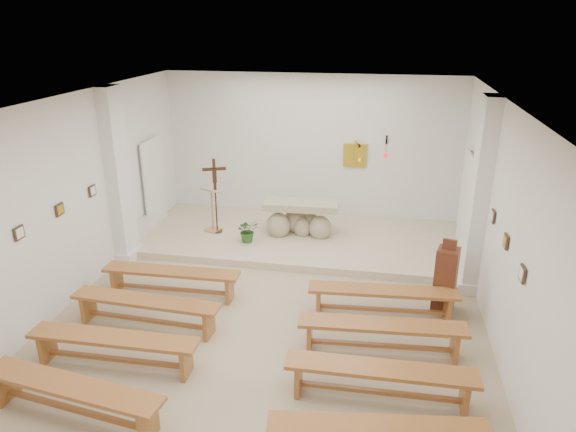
% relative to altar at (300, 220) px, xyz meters
% --- Properties ---
extents(ground, '(7.00, 10.00, 0.00)m').
position_rel_altar_xyz_m(ground, '(0.02, -3.57, -0.47)').
color(ground, '#C1AD8B').
rests_on(ground, ground).
extents(wall_left, '(0.02, 10.00, 3.50)m').
position_rel_altar_xyz_m(wall_left, '(-3.47, -3.57, 1.28)').
color(wall_left, silver).
rests_on(wall_left, ground).
extents(wall_right, '(0.02, 10.00, 3.50)m').
position_rel_altar_xyz_m(wall_right, '(3.51, -3.57, 1.28)').
color(wall_right, silver).
rests_on(wall_right, ground).
extents(wall_back, '(7.00, 0.02, 3.50)m').
position_rel_altar_xyz_m(wall_back, '(0.02, 1.42, 1.28)').
color(wall_back, silver).
rests_on(wall_back, ground).
extents(ceiling, '(7.00, 10.00, 0.02)m').
position_rel_altar_xyz_m(ceiling, '(0.02, -3.57, 3.02)').
color(ceiling, silver).
rests_on(ceiling, wall_back).
extents(sanctuary_platform, '(6.98, 3.00, 0.15)m').
position_rel_altar_xyz_m(sanctuary_platform, '(0.02, -0.07, -0.40)').
color(sanctuary_platform, beige).
rests_on(sanctuary_platform, ground).
extents(pilaster_left, '(0.26, 0.55, 3.50)m').
position_rel_altar_xyz_m(pilaster_left, '(-3.35, -1.57, 1.28)').
color(pilaster_left, white).
rests_on(pilaster_left, ground).
extents(pilaster_right, '(0.26, 0.55, 3.50)m').
position_rel_altar_xyz_m(pilaster_right, '(3.39, -1.57, 1.28)').
color(pilaster_right, white).
rests_on(pilaster_right, ground).
extents(gold_wall_relief, '(0.55, 0.04, 0.55)m').
position_rel_altar_xyz_m(gold_wall_relief, '(1.07, 1.39, 1.18)').
color(gold_wall_relief, gold).
rests_on(gold_wall_relief, wall_back).
extents(sanctuary_lamp, '(0.11, 0.36, 0.44)m').
position_rel_altar_xyz_m(sanctuary_lamp, '(1.77, 1.14, 1.34)').
color(sanctuary_lamp, black).
rests_on(sanctuary_lamp, wall_back).
extents(station_frame_left_front, '(0.03, 0.20, 0.20)m').
position_rel_altar_xyz_m(station_frame_left_front, '(-3.45, -4.37, 1.25)').
color(station_frame_left_front, '#3B271A').
rests_on(station_frame_left_front, wall_left).
extents(station_frame_left_mid, '(0.03, 0.20, 0.20)m').
position_rel_altar_xyz_m(station_frame_left_mid, '(-3.45, -3.37, 1.25)').
color(station_frame_left_mid, '#3B271A').
rests_on(station_frame_left_mid, wall_left).
extents(station_frame_left_rear, '(0.03, 0.20, 0.20)m').
position_rel_altar_xyz_m(station_frame_left_rear, '(-3.45, -2.37, 1.25)').
color(station_frame_left_rear, '#3B271A').
rests_on(station_frame_left_rear, wall_left).
extents(station_frame_right_front, '(0.03, 0.20, 0.20)m').
position_rel_altar_xyz_m(station_frame_right_front, '(3.49, -4.37, 1.25)').
color(station_frame_right_front, '#3B271A').
rests_on(station_frame_right_front, wall_right).
extents(station_frame_right_mid, '(0.03, 0.20, 0.20)m').
position_rel_altar_xyz_m(station_frame_right_mid, '(3.49, -3.37, 1.25)').
color(station_frame_right_mid, '#3B271A').
rests_on(station_frame_right_mid, wall_right).
extents(station_frame_right_rear, '(0.03, 0.20, 0.20)m').
position_rel_altar_xyz_m(station_frame_right_rear, '(3.49, -2.37, 1.25)').
color(station_frame_right_rear, '#3B271A').
rests_on(station_frame_right_rear, wall_right).
extents(radiator_left, '(0.10, 0.85, 0.52)m').
position_rel_altar_xyz_m(radiator_left, '(-3.41, -0.87, -0.20)').
color(radiator_left, silver).
rests_on(radiator_left, ground).
extents(radiator_right, '(0.10, 0.85, 0.52)m').
position_rel_altar_xyz_m(radiator_right, '(3.45, -0.87, -0.20)').
color(radiator_right, silver).
rests_on(radiator_right, ground).
extents(altar, '(1.66, 0.77, 0.84)m').
position_rel_altar_xyz_m(altar, '(0.00, 0.00, 0.00)').
color(altar, tan).
rests_on(altar, sanctuary_platform).
extents(lectern, '(0.45, 0.41, 1.05)m').
position_rel_altar_xyz_m(lectern, '(-1.97, -0.18, 0.19)').
color(lectern, tan).
rests_on(lectern, sanctuary_platform).
extents(crucifix_stand, '(0.49, 0.23, 1.70)m').
position_rel_altar_xyz_m(crucifix_stand, '(-1.85, -0.24, 0.66)').
color(crucifix_stand, '#361C11').
rests_on(crucifix_stand, sanctuary_platform).
extents(potted_plant, '(0.60, 0.58, 0.51)m').
position_rel_altar_xyz_m(potted_plant, '(-1.03, -0.61, -0.07)').
color(potted_plant, '#2A5321').
rests_on(potted_plant, sanctuary_platform).
extents(donation_pedestal, '(0.42, 0.42, 1.30)m').
position_rel_altar_xyz_m(donation_pedestal, '(2.88, -2.43, 0.10)').
color(donation_pedestal, brown).
rests_on(donation_pedestal, ground).
extents(bench_left_front, '(2.45, 0.45, 0.52)m').
position_rel_altar_xyz_m(bench_left_front, '(-1.82, -2.87, -0.09)').
color(bench_left_front, '#9A642C').
rests_on(bench_left_front, ground).
extents(bench_right_front, '(2.46, 0.57, 0.52)m').
position_rel_altar_xyz_m(bench_right_front, '(1.86, -2.87, -0.09)').
color(bench_right_front, '#9A642C').
rests_on(bench_right_front, ground).
extents(bench_left_second, '(2.46, 0.50, 0.52)m').
position_rel_altar_xyz_m(bench_left_second, '(-1.82, -3.90, -0.09)').
color(bench_left_second, '#9A642C').
rests_on(bench_left_second, ground).
extents(bench_right_second, '(2.46, 0.57, 0.52)m').
position_rel_altar_xyz_m(bench_right_second, '(1.86, -3.90, -0.09)').
color(bench_right_second, '#9A642C').
rests_on(bench_right_second, ground).
extents(bench_left_third, '(2.45, 0.43, 0.52)m').
position_rel_altar_xyz_m(bench_left_third, '(-1.82, -4.92, -0.09)').
color(bench_left_third, '#9A642C').
rests_on(bench_left_third, ground).
extents(bench_right_third, '(2.45, 0.43, 0.52)m').
position_rel_altar_xyz_m(bench_right_third, '(1.86, -4.92, -0.09)').
color(bench_right_third, '#9A642C').
rests_on(bench_right_third, ground).
extents(bench_left_fourth, '(2.47, 0.72, 0.52)m').
position_rel_altar_xyz_m(bench_left_fourth, '(-1.82, -5.95, -0.09)').
color(bench_left_fourth, '#9A642C').
rests_on(bench_left_fourth, ground).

